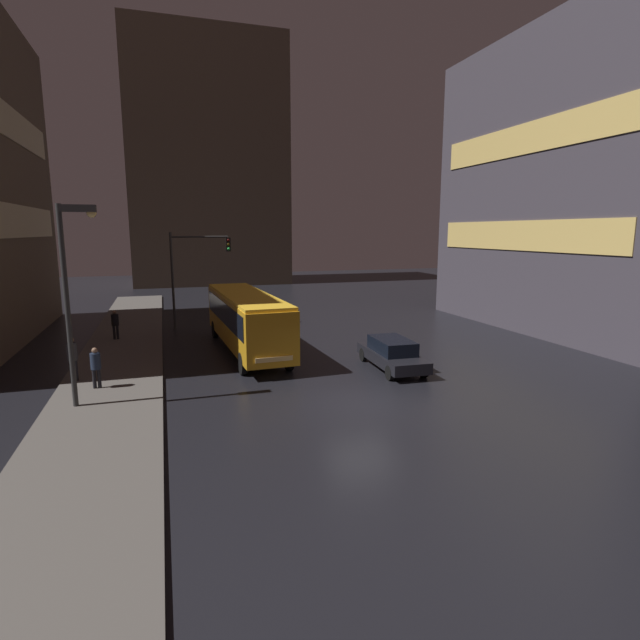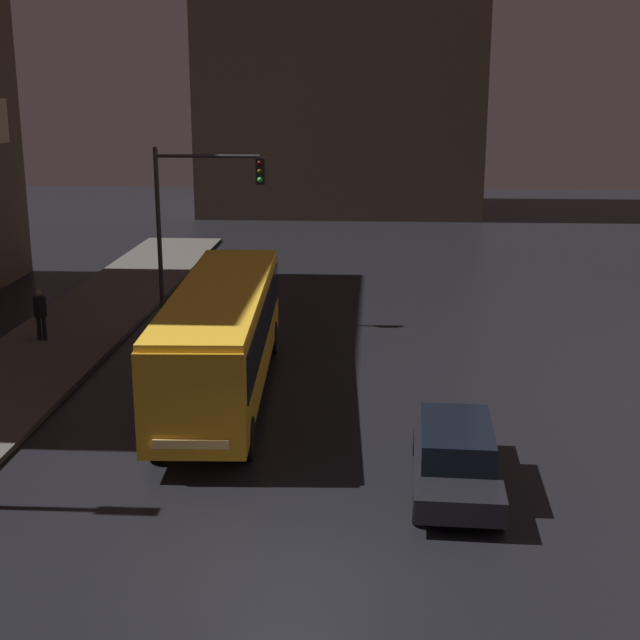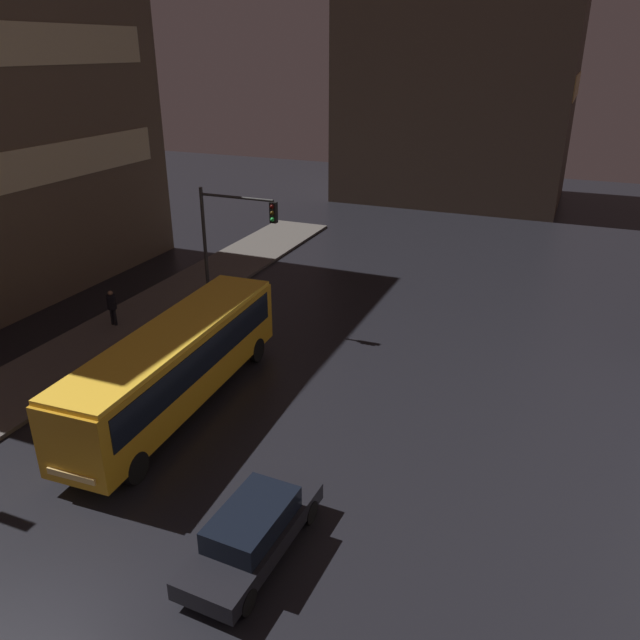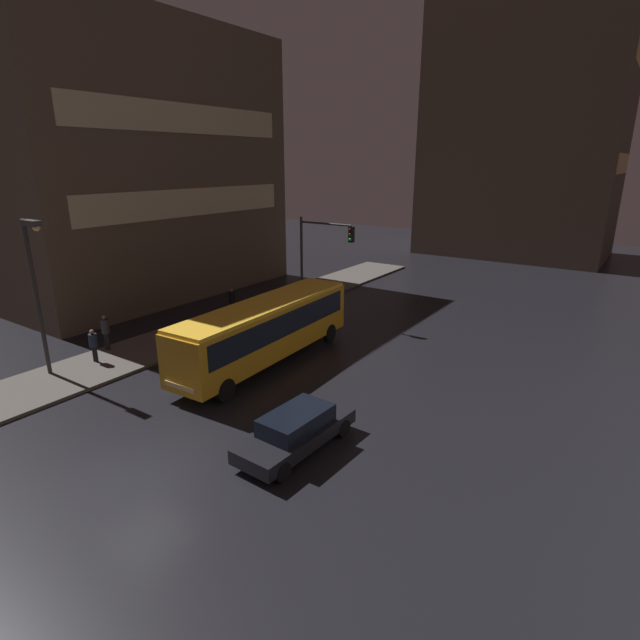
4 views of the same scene
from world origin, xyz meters
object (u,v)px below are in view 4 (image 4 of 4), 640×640
object	(u,v)px
car_taxi	(297,430)
street_lamp_sidewalk	(35,273)
traffic_light_main	(319,251)
pedestrian_far	(105,329)
pedestrian_near	(232,299)
pedestrian_mid	(93,343)
bus_near	(266,326)

from	to	relation	value
car_taxi	street_lamp_sidewalk	bearing A→B (deg)	9.33
car_taxi	traffic_light_main	size ratio (longest dim) A/B	0.77
car_taxi	pedestrian_far	distance (m)	13.72
street_lamp_sidewalk	pedestrian_far	bearing A→B (deg)	103.39
pedestrian_far	street_lamp_sidewalk	size ratio (longest dim) A/B	0.26
pedestrian_far	street_lamp_sidewalk	xyz separation A→B (m)	(0.79, -3.32, 3.59)
car_taxi	pedestrian_far	xyz separation A→B (m)	(-13.60, 1.77, 0.53)
car_taxi	pedestrian_near	world-z (taller)	pedestrian_near
car_taxi	pedestrian_mid	world-z (taller)	pedestrian_mid
pedestrian_mid	pedestrian_far	bearing A→B (deg)	-19.95
pedestrian_far	car_taxi	bearing A→B (deg)	-115.52
bus_near	pedestrian_mid	bearing A→B (deg)	33.34
pedestrian_mid	pedestrian_near	bearing A→B (deg)	-57.17
pedestrian_mid	street_lamp_sidewalk	world-z (taller)	street_lamp_sidewalk
pedestrian_near	pedestrian_far	world-z (taller)	pedestrian_far
bus_near	street_lamp_sidewalk	distance (m)	10.23
bus_near	street_lamp_sidewalk	size ratio (longest dim) A/B	1.61
pedestrian_mid	traffic_light_main	distance (m)	13.66
bus_near	traffic_light_main	bearing A→B (deg)	-76.89
pedestrian_near	pedestrian_mid	world-z (taller)	pedestrian_near
pedestrian_far	traffic_light_main	world-z (taller)	traffic_light_main
street_lamp_sidewalk	pedestrian_mid	bearing A→B (deg)	83.40
pedestrian_near	traffic_light_main	xyz separation A→B (m)	(4.66, 2.93, 3.09)
bus_near	pedestrian_far	bearing A→B (deg)	22.03
bus_near	street_lamp_sidewalk	xyz separation A→B (m)	(-6.96, -6.88, 2.96)
bus_near	car_taxi	world-z (taller)	bus_near
street_lamp_sidewalk	pedestrian_near	bearing A→B (deg)	89.15
bus_near	pedestrian_far	size ratio (longest dim) A/B	6.14
street_lamp_sidewalk	bus_near	bearing A→B (deg)	44.66
traffic_light_main	street_lamp_sidewalk	world-z (taller)	street_lamp_sidewalk
bus_near	traffic_light_main	xyz separation A→B (m)	(-2.14, 7.58, 2.35)
pedestrian_mid	street_lamp_sidewalk	xyz separation A→B (m)	(-0.23, -1.99, 3.74)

